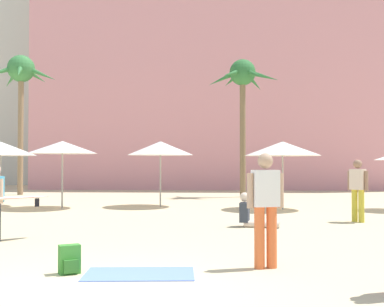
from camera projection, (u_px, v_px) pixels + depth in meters
name	position (u px, v px, depth m)	size (l,w,h in m)	color
ground	(95.00, 295.00, 5.88)	(120.00, 120.00, 0.00)	beige
hotel_pink	(227.00, 68.00, 34.52)	(25.35, 9.04, 17.03)	pink
palm_tree_far_left	(243.00, 83.00, 23.80)	(3.53, 3.23, 6.80)	brown
palm_tree_left	(21.00, 78.00, 25.50)	(3.51, 3.84, 7.40)	#896B4C
cafe_umbrella_0	(160.00, 148.00, 18.35)	(2.51, 2.51, 2.48)	gray
cafe_umbrella_1	(62.00, 147.00, 17.63)	(2.53, 2.53, 2.46)	gray
cafe_umbrella_2	(283.00, 149.00, 17.17)	(2.71, 2.71, 2.42)	gray
cafe_umbrella_4	(0.00, 149.00, 18.25)	(2.68, 2.68, 2.46)	gray
beach_towel	(139.00, 274.00, 6.99)	(1.58, 0.89, 0.01)	#6684E0
backpack	(70.00, 260.00, 7.03)	(0.35, 0.33, 0.42)	#39852F
person_mid_right	(252.00, 215.00, 12.32)	(1.05, 0.56, 0.88)	beige
person_near_left	(358.00, 188.00, 13.34)	(0.50, 0.49, 1.73)	gold
person_far_right	(265.00, 205.00, 7.43)	(0.60, 0.32, 1.77)	orange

